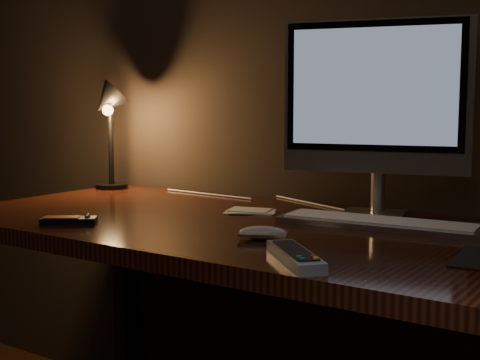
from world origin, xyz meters
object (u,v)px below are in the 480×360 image
Objects in this scene: desk at (271,269)px; desk_lamp at (108,116)px; mouse at (263,235)px; monitor at (376,101)px; media_remote at (69,220)px; keyboard at (379,223)px; tv_remote at (295,256)px.

desk_lamp is at bearing 167.50° from desk.
mouse is (0.11, -0.22, 0.14)m from desk.
desk_lamp is at bearing 130.76° from mouse.
monitor is at bearing 10.83° from desk_lamp.
media_remote is 0.37× the size of desk_lamp.
keyboard is 1.32× the size of desk_lamp.
monitor reaches higher than tv_remote.
desk is 4.47× the size of desk_lamp.
mouse is at bearing -113.59° from monitor.
mouse is at bearing -123.61° from keyboard.
media_remote is at bearing -137.87° from desk.
monitor reaches higher than keyboard.
tv_remote is 0.52× the size of desk_lamp.
monitor reaches higher than mouse.
media_remote is (-0.36, -0.33, 0.14)m from desk.
mouse is at bearing -178.40° from tv_remote.
media_remote is (-0.55, -0.52, -0.28)m from monitor.
desk_lamp reaches higher than keyboard.
keyboard is at bearing 2.47° from desk_lamp.
monitor is 1.38× the size of desk_lamp.
desk_lamp is at bearing 168.68° from monitor.
desk is 8.59× the size of tv_remote.
mouse is at bearing -15.89° from desk_lamp.
monitor is at bearing 55.21° from mouse.
media_remote reaches higher than keyboard.
tv_remote is (0.27, -0.36, 0.14)m from desk.
monitor is at bearing 141.73° from tv_remote.
desk is 15.62× the size of mouse.
monitor is 4.81× the size of mouse.
desk_lamp is (-0.35, 0.49, 0.23)m from media_remote.
desk is at bearing -173.54° from keyboard.
desk_lamp is (-0.72, 0.16, 0.37)m from desk.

